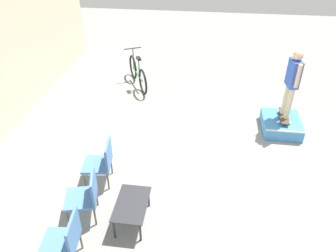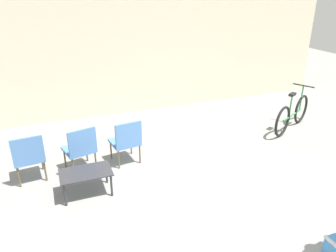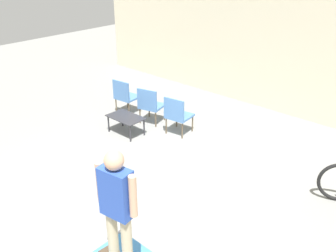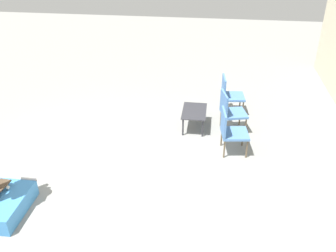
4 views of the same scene
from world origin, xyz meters
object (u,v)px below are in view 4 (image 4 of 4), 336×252
object	(u,v)px
patio_chair_left	(229,93)
patio_chair_right	(230,130)
coffee_table	(194,113)
patio_chair_center	(230,110)

from	to	relation	value
patio_chair_left	patio_chair_right	xyz separation A→B (m)	(1.76, 0.00, 0.00)
patio_chair_right	coffee_table	bearing A→B (deg)	33.35
patio_chair_right	patio_chair_left	bearing A→B (deg)	-7.57
coffee_table	patio_chair_center	distance (m)	0.79
patio_chair_center	patio_chair_right	world-z (taller)	same
patio_chair_center	patio_chair_right	size ratio (longest dim) A/B	1.00
coffee_table	patio_chair_right	bearing A→B (deg)	40.93
coffee_table	patio_chair_right	xyz separation A→B (m)	(0.89, 0.77, 0.14)
patio_chair_center	patio_chair_right	distance (m)	0.87
patio_chair_left	patio_chair_center	xyz separation A→B (m)	(0.89, 0.00, 0.00)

